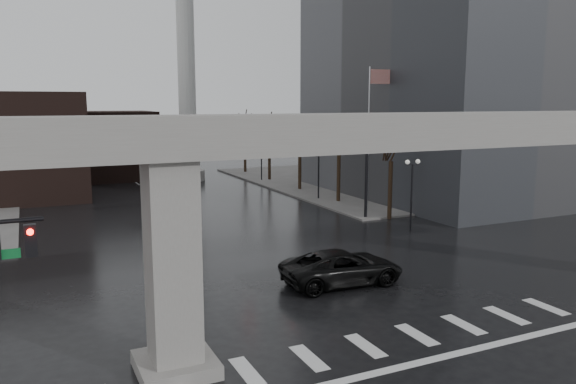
{
  "coord_description": "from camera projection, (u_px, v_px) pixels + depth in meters",
  "views": [
    {
      "loc": [
        -11.15,
        -17.9,
        9.13
      ],
      "look_at": [
        1.03,
        8.11,
        4.5
      ],
      "focal_mm": 35.0,
      "sensor_mm": 36.0,
      "label": 1
    }
  ],
  "objects": [
    {
      "name": "lamp_right_2",
      "position": [
        261.0,
        151.0,
        64.77
      ],
      "size": [
        1.22,
        0.32,
        5.11
      ],
      "color": "black",
      "rests_on": "ground"
    },
    {
      "name": "lamp_right_0",
      "position": [
        412.0,
        182.0,
        39.74
      ],
      "size": [
        1.22,
        0.32,
        5.11
      ],
      "color": "black",
      "rests_on": "ground"
    },
    {
      "name": "tree_right_2",
      "position": [
        300.0,
        162.0,
        58.16
      ],
      "size": [
        1.1,
        1.63,
        7.85
      ],
      "color": "black",
      "rests_on": "ground"
    },
    {
      "name": "tree_right_1",
      "position": [
        339.0,
        172.0,
        51.01
      ],
      "size": [
        1.09,
        1.61,
        7.67
      ],
      "color": "black",
      "rests_on": "ground"
    },
    {
      "name": "lamp_right_1",
      "position": [
        319.0,
        163.0,
        52.26
      ],
      "size": [
        1.22,
        0.32,
        5.11
      ],
      "color": "black",
      "rests_on": "ground"
    },
    {
      "name": "sidewalk_ne",
      "position": [
        381.0,
        181.0,
        65.18
      ],
      "size": [
        28.0,
        36.0,
        0.15
      ],
      "primitive_type": "cube",
      "color": "slate",
      "rests_on": "ground"
    },
    {
      "name": "far_car",
      "position": [
        165.0,
        222.0,
        39.98
      ],
      "size": [
        1.81,
        4.03,
        1.34
      ],
      "primitive_type": "imported",
      "rotation": [
        0.0,
        0.0,
        0.06
      ],
      "color": "black",
      "rests_on": "ground"
    },
    {
      "name": "pickup_truck",
      "position": [
        342.0,
        267.0,
        28.3
      ],
      "size": [
        6.38,
        3.16,
        1.74
      ],
      "primitive_type": "imported",
      "rotation": [
        0.0,
        0.0,
        1.53
      ],
      "color": "black",
      "rests_on": "ground"
    },
    {
      "name": "smokestack",
      "position": [
        186.0,
        64.0,
        63.64
      ],
      "size": [
        3.6,
        3.6,
        30.0
      ],
      "color": "silver",
      "rests_on": "ground"
    },
    {
      "name": "tree_right_3",
      "position": [
        270.0,
        155.0,
        65.3
      ],
      "size": [
        1.11,
        1.66,
        8.02
      ],
      "color": "black",
      "rests_on": "ground"
    },
    {
      "name": "lamp_left_2",
      "position": [
        0.0,
        162.0,
        53.47
      ],
      "size": [
        1.22,
        0.32,
        5.11
      ],
      "color": "black",
      "rests_on": "ground"
    },
    {
      "name": "flagpole_assembly",
      "position": [
        372.0,
        121.0,
        47.0
      ],
      "size": [
        2.06,
        0.12,
        12.0
      ],
      "color": "silver",
      "rests_on": "ground"
    },
    {
      "name": "building_far_mid",
      "position": [
        110.0,
        145.0,
        67.14
      ],
      "size": [
        10.0,
        10.0,
        8.0
      ],
      "primitive_type": "cube",
      "color": "black",
      "rests_on": "ground"
    },
    {
      "name": "tree_right_0",
      "position": [
        390.0,
        184.0,
        43.87
      ],
      "size": [
        1.09,
        1.58,
        7.5
      ],
      "color": "black",
      "rests_on": "ground"
    },
    {
      "name": "signal_mast_arm",
      "position": [
        324.0,
        147.0,
        41.77
      ],
      "size": [
        12.12,
        0.43,
        8.0
      ],
      "color": "black",
      "rests_on": "ground"
    },
    {
      "name": "ground",
      "position": [
        351.0,
        336.0,
        22.12
      ],
      "size": [
        160.0,
        160.0,
        0.0
      ],
      "primitive_type": "plane",
      "color": "black",
      "rests_on": "ground"
    },
    {
      "name": "elevated_guideway",
      "position": [
        383.0,
        161.0,
        21.56
      ],
      "size": [
        48.0,
        2.6,
        8.7
      ],
      "color": "gray",
      "rests_on": "ground"
    },
    {
      "name": "tree_right_4",
      "position": [
        245.0,
        149.0,
        72.44
      ],
      "size": [
        1.12,
        1.69,
        8.19
      ],
      "color": "black",
      "rests_on": "ground"
    }
  ]
}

